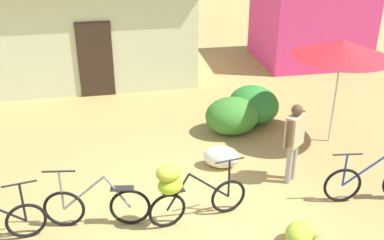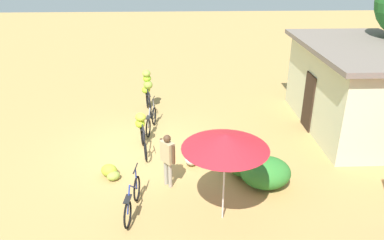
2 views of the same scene
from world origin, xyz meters
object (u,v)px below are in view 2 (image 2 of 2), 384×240
at_px(building_low, 358,88).
at_px(person_vendor, 168,156).
at_px(banana_pile_on_ground, 110,172).
at_px(produce_sack, 193,157).
at_px(bicycle_center_loaded, 142,128).
at_px(bicycle_by_shop, 132,200).
at_px(market_umbrella, 225,141).
at_px(bicycle_leftmost, 147,87).
at_px(bicycle_near_pile, 151,121).

bearing_deg(building_low, person_vendor, -62.13).
distance_m(banana_pile_on_ground, produce_sack, 2.45).
distance_m(bicycle_center_loaded, banana_pile_on_ground, 1.95).
distance_m(produce_sack, person_vendor, 1.52).
bearing_deg(bicycle_center_loaded, bicycle_by_shop, 0.47).
bearing_deg(bicycle_by_shop, bicycle_center_loaded, -179.53).
bearing_deg(building_low, market_umbrella, -47.01).
bearing_deg(bicycle_center_loaded, bicycle_leftmost, -179.60).
distance_m(market_umbrella, person_vendor, 2.26).
distance_m(building_low, bicycle_center_loaded, 7.63).
height_order(bicycle_near_pile, produce_sack, bicycle_near_pile).
distance_m(bicycle_by_shop, person_vendor, 1.52).
xyz_separation_m(bicycle_near_pile, bicycle_by_shop, (4.62, -0.19, -0.00)).
xyz_separation_m(building_low, bicycle_by_shop, (4.61, -7.45, -1.15)).
bearing_deg(market_umbrella, bicycle_center_loaded, -148.79).
relative_size(building_low, market_umbrella, 2.66).
height_order(market_umbrella, banana_pile_on_ground, market_umbrella).
bearing_deg(market_umbrella, bicycle_by_shop, -98.23).
relative_size(building_low, produce_sack, 8.55).
distance_m(building_low, market_umbrella, 7.24).
bearing_deg(market_umbrella, produce_sack, -166.63).
distance_m(market_umbrella, bicycle_by_shop, 2.78).
height_order(building_low, bicycle_center_loaded, building_low).
bearing_deg(person_vendor, bicycle_center_loaded, -158.26).
distance_m(bicycle_near_pile, person_vendor, 3.61).
distance_m(bicycle_by_shop, banana_pile_on_ground, 1.80).
bearing_deg(bicycle_center_loaded, bicycle_near_pile, 170.61).
distance_m(bicycle_leftmost, banana_pile_on_ground, 5.09).
bearing_deg(building_low, banana_pile_on_ground, -69.95).
height_order(market_umbrella, bicycle_near_pile, market_umbrella).
xyz_separation_m(banana_pile_on_ground, produce_sack, (-0.66, 2.36, 0.06)).
height_order(market_umbrella, bicycle_center_loaded, market_umbrella).
bearing_deg(produce_sack, bicycle_near_pile, -149.96).
relative_size(market_umbrella, bicycle_leftmost, 1.34).
bearing_deg(person_vendor, building_low, 117.87).
relative_size(bicycle_center_loaded, person_vendor, 1.08).
xyz_separation_m(building_low, person_vendor, (3.49, -6.60, -0.58)).
relative_size(bicycle_leftmost, banana_pile_on_ground, 2.27).
height_order(bicycle_by_shop, produce_sack, bicycle_by_shop).
height_order(market_umbrella, person_vendor, market_umbrella).
bearing_deg(banana_pile_on_ground, bicycle_center_loaded, 155.78).
bearing_deg(bicycle_leftmost, person_vendor, 9.34).
height_order(bicycle_leftmost, produce_sack, bicycle_leftmost).
bearing_deg(bicycle_near_pile, person_vendor, 10.63).
distance_m(bicycle_near_pile, banana_pile_on_ground, 3.19).
distance_m(bicycle_leftmost, produce_sack, 4.67).
bearing_deg(banana_pile_on_ground, produce_sack, 105.54).
bearing_deg(bicycle_by_shop, bicycle_leftmost, -179.57).
bearing_deg(bicycle_by_shop, banana_pile_on_ground, -153.50).
height_order(building_low, bicycle_by_shop, building_low).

